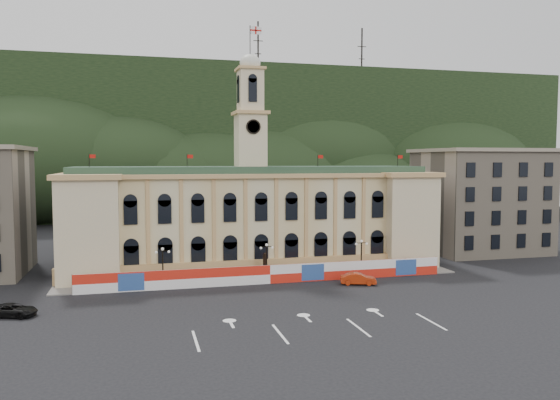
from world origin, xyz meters
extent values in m
plane|color=black|center=(0.00, 0.00, 0.00)|extent=(260.00, 260.00, 0.00)
cube|color=black|center=(0.00, 130.00, 22.00)|extent=(230.00, 70.00, 44.00)
cube|color=#595651|center=(35.00, 110.00, 30.00)|extent=(22.00, 8.00, 14.00)
cube|color=#595651|center=(-48.00, 108.00, 26.00)|extent=(16.00, 7.00, 10.00)
cylinder|color=black|center=(20.00, 115.00, 50.00)|extent=(0.50, 0.50, 20.00)
cylinder|color=black|center=(55.00, 115.00, 50.00)|extent=(0.50, 0.50, 20.00)
cube|color=beige|center=(0.00, 28.00, 7.00)|extent=(55.00, 15.00, 14.00)
cube|color=tan|center=(0.00, 20.20, 1.20)|extent=(56.00, 0.80, 2.40)
cube|color=tan|center=(0.00, 28.00, 14.30)|extent=(56.20, 16.20, 0.60)
cube|color=#294531|center=(0.00, 28.00, 15.00)|extent=(53.00, 13.00, 1.20)
cube|color=beige|center=(-23.50, 27.00, 7.00)|extent=(8.00, 17.00, 14.00)
cube|color=beige|center=(23.50, 27.00, 7.00)|extent=(8.00, 17.00, 14.00)
cube|color=beige|center=(0.00, 28.00, 19.60)|extent=(4.40, 4.40, 8.00)
cube|color=tan|center=(0.00, 28.00, 23.80)|extent=(5.20, 5.20, 0.50)
cube|color=beige|center=(0.00, 28.00, 27.10)|extent=(3.60, 3.60, 6.50)
cube|color=tan|center=(0.00, 28.00, 30.50)|extent=(4.20, 4.20, 0.40)
cylinder|color=black|center=(0.00, 25.70, 21.60)|extent=(2.20, 0.20, 2.20)
ellipsoid|color=silver|center=(0.00, 28.00, 31.40)|extent=(3.20, 3.20, 2.72)
cylinder|color=black|center=(0.00, 28.00, 34.60)|extent=(0.12, 0.12, 5.00)
cube|color=white|center=(0.90, 28.00, 36.40)|extent=(1.80, 0.04, 1.20)
cube|color=#B9120B|center=(0.90, 27.97, 36.40)|extent=(1.80, 0.02, 0.22)
cube|color=#B9120B|center=(0.90, 27.97, 36.40)|extent=(0.22, 0.02, 1.20)
cube|color=tan|center=(43.00, 31.00, 9.00)|extent=(20.00, 16.00, 18.00)
cube|color=gray|center=(43.00, 31.00, 18.30)|extent=(21.00, 17.00, 0.60)
cube|color=red|center=(0.00, 15.00, 1.25)|extent=(50.00, 0.25, 2.50)
cube|color=#2B4D92|center=(-18.00, 14.86, 1.25)|extent=(3.20, 0.05, 2.20)
cube|color=#2B4D92|center=(6.00, 14.86, 1.25)|extent=(3.20, 0.05, 2.20)
cube|color=#2B4D92|center=(20.00, 14.86, 1.25)|extent=(3.20, 0.05, 2.20)
cube|color=slate|center=(0.00, 17.75, 0.08)|extent=(56.00, 5.50, 0.16)
cube|color=#595651|center=(0.00, 18.00, 0.90)|extent=(1.40, 1.40, 1.80)
cylinder|color=black|center=(0.00, 18.00, 2.60)|extent=(0.60, 0.60, 1.60)
sphere|color=black|center=(0.00, 18.00, 3.50)|extent=(0.44, 0.44, 0.44)
cylinder|color=black|center=(-14.00, 17.00, 0.15)|extent=(0.44, 0.44, 0.30)
cylinder|color=black|center=(-14.00, 17.00, 2.40)|extent=(0.18, 0.18, 4.80)
cube|color=black|center=(-14.00, 17.00, 4.70)|extent=(1.60, 0.08, 0.08)
sphere|color=silver|center=(-14.80, 17.00, 4.55)|extent=(0.36, 0.36, 0.36)
sphere|color=silver|center=(-13.20, 17.00, 4.55)|extent=(0.36, 0.36, 0.36)
sphere|color=silver|center=(-14.00, 17.00, 4.95)|extent=(0.40, 0.40, 0.40)
cylinder|color=black|center=(0.00, 17.00, 0.15)|extent=(0.44, 0.44, 0.30)
cylinder|color=black|center=(0.00, 17.00, 2.40)|extent=(0.18, 0.18, 4.80)
cube|color=black|center=(0.00, 17.00, 4.70)|extent=(1.60, 0.08, 0.08)
sphere|color=silver|center=(-0.80, 17.00, 4.55)|extent=(0.36, 0.36, 0.36)
sphere|color=silver|center=(0.80, 17.00, 4.55)|extent=(0.36, 0.36, 0.36)
sphere|color=silver|center=(0.00, 17.00, 4.95)|extent=(0.40, 0.40, 0.40)
cylinder|color=black|center=(14.00, 17.00, 0.15)|extent=(0.44, 0.44, 0.30)
cylinder|color=black|center=(14.00, 17.00, 2.40)|extent=(0.18, 0.18, 4.80)
cube|color=black|center=(14.00, 17.00, 4.70)|extent=(1.60, 0.08, 0.08)
sphere|color=silver|center=(13.20, 17.00, 4.55)|extent=(0.36, 0.36, 0.36)
sphere|color=silver|center=(14.80, 17.00, 4.55)|extent=(0.36, 0.36, 0.36)
sphere|color=silver|center=(14.00, 17.00, 4.95)|extent=(0.40, 0.40, 0.40)
imported|color=#B22B0C|center=(11.26, 11.49, 0.78)|extent=(4.37, 5.68, 1.56)
imported|color=black|center=(-30.00, 6.63, 0.70)|extent=(5.31, 6.42, 1.40)
camera|label=1|loc=(-16.70, -55.31, 16.51)|focal=35.00mm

